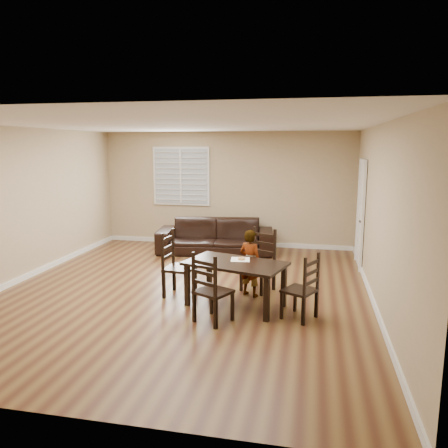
{
  "coord_description": "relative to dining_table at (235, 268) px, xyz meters",
  "views": [
    {
      "loc": [
        2.04,
        -6.66,
        2.38
      ],
      "look_at": [
        0.5,
        0.83,
        1.0
      ],
      "focal_mm": 35.0,
      "sensor_mm": 36.0,
      "label": 1
    }
  ],
  "objects": [
    {
      "name": "donut",
      "position": [
        0.06,
        0.15,
        0.12
      ],
      "size": [
        0.11,
        0.11,
        0.04
      ],
      "color": "#D8974D",
      "rests_on": "napkin"
    },
    {
      "name": "ground",
      "position": [
        -0.95,
        0.5,
        -0.59
      ],
      "size": [
        7.0,
        7.0,
        0.0
      ],
      "primitive_type": "plane",
      "color": "brown",
      "rests_on": "ground"
    },
    {
      "name": "child",
      "position": [
        0.15,
        0.5,
        -0.05
      ],
      "size": [
        0.47,
        0.41,
        1.08
      ],
      "primitive_type": "imported",
      "rotation": [
        0.0,
        0.0,
        2.67
      ],
      "color": "gray",
      "rests_on": "ground"
    },
    {
      "name": "dining_table",
      "position": [
        0.0,
        0.0,
        0.0
      ],
      "size": [
        1.62,
        1.2,
        0.68
      ],
      "rotation": [
        0.0,
        0.0,
        -0.29
      ],
      "color": "black",
      "rests_on": "ground"
    },
    {
      "name": "chair_far",
      "position": [
        -0.24,
        -0.74,
        -0.14
      ],
      "size": [
        0.58,
        0.57,
        0.98
      ],
      "rotation": [
        0.0,
        0.0,
        2.66
      ],
      "color": "black",
      "rests_on": "ground"
    },
    {
      "name": "napkin",
      "position": [
        0.05,
        0.16,
        0.09
      ],
      "size": [
        0.32,
        0.32,
        0.0
      ],
      "primitive_type": "cube",
      "rotation": [
        0.0,
        0.0,
        0.14
      ],
      "color": "white",
      "rests_on": "dining_table"
    },
    {
      "name": "room",
      "position": [
        -0.91,
        0.68,
        1.22
      ],
      "size": [
        6.04,
        7.04,
        2.72
      ],
      "color": "tan",
      "rests_on": "ground"
    },
    {
      "name": "chair_right",
      "position": [
        1.05,
        -0.34,
        -0.16
      ],
      "size": [
        0.54,
        0.56,
        0.94
      ],
      "rotation": [
        0.0,
        0.0,
        -2.06
      ],
      "color": "black",
      "rests_on": "ground"
    },
    {
      "name": "chair_near",
      "position": [
        0.29,
        0.89,
        -0.12
      ],
      "size": [
        0.61,
        0.59,
        1.03
      ],
      "rotation": [
        0.0,
        0.0,
        -0.46
      ],
      "color": "black",
      "rests_on": "ground"
    },
    {
      "name": "sofa",
      "position": [
        -1.03,
        3.2,
        -0.21
      ],
      "size": [
        2.67,
        1.33,
        0.75
      ],
      "primitive_type": "imported",
      "rotation": [
        0.0,
        0.0,
        0.13
      ],
      "color": "black",
      "rests_on": "ground"
    },
    {
      "name": "chair_left",
      "position": [
        -1.08,
        0.3,
        -0.11
      ],
      "size": [
        0.48,
        0.51,
        1.05
      ],
      "rotation": [
        0.0,
        0.0,
        1.47
      ],
      "color": "black",
      "rests_on": "ground"
    }
  ]
}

